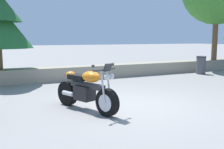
{
  "coord_description": "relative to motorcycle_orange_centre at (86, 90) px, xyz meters",
  "views": [
    {
      "loc": [
        -3.4,
        -5.69,
        1.71
      ],
      "look_at": [
        -0.03,
        1.2,
        0.65
      ],
      "focal_mm": 42.05,
      "sensor_mm": 36.0,
      "label": 1
    }
  ],
  "objects": [
    {
      "name": "ground_plane",
      "position": [
        1.26,
        -0.07,
        -0.49
      ],
      "size": [
        120.0,
        120.0,
        0.0
      ],
      "primitive_type": "plane",
      "color": "gray"
    },
    {
      "name": "stone_wall",
      "position": [
        1.26,
        4.73,
        -0.21
      ],
      "size": [
        36.0,
        0.8,
        0.55
      ],
      "primitive_type": "cube",
      "color": "gray",
      "rests_on": "ground"
    },
    {
      "name": "motorcycle_orange_centre",
      "position": [
        0.0,
        0.0,
        0.0
      ],
      "size": [
        0.98,
        1.99,
        1.18
      ],
      "color": "black",
      "rests_on": "ground"
    },
    {
      "name": "trash_bin",
      "position": [
        7.23,
        3.64,
        -0.05
      ],
      "size": [
        0.46,
        0.46,
        0.86
      ],
      "color": "#4C4C51",
      "rests_on": "ground"
    }
  ]
}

